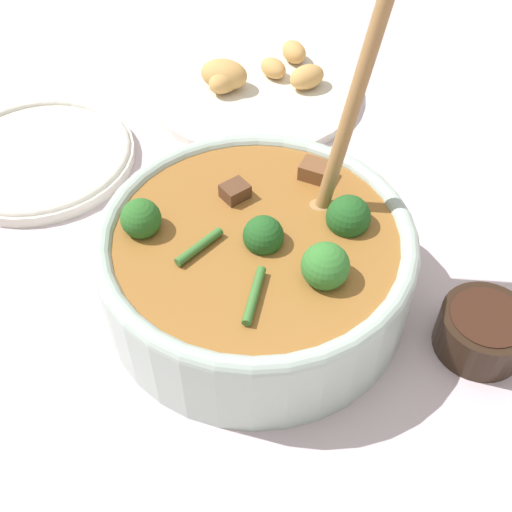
# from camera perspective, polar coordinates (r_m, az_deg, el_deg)

# --- Properties ---
(ground_plane) EXTENTS (4.00, 4.00, 0.00)m
(ground_plane) POSITION_cam_1_polar(r_m,az_deg,el_deg) (0.57, -0.00, -3.60)
(ground_plane) COLOR silver
(stew_bowl) EXTENTS (0.26, 0.26, 0.29)m
(stew_bowl) POSITION_cam_1_polar(r_m,az_deg,el_deg) (0.53, 0.07, -0.38)
(stew_bowl) COLOR #B2C6BC
(stew_bowl) RESTS_ON ground_plane
(condiment_bowl) EXTENTS (0.07, 0.07, 0.04)m
(condiment_bowl) POSITION_cam_1_polar(r_m,az_deg,el_deg) (0.55, 19.53, -6.18)
(condiment_bowl) COLOR black
(condiment_bowl) RESTS_ON ground_plane
(empty_plate) EXTENTS (0.20, 0.20, 0.02)m
(empty_plate) POSITION_cam_1_polar(r_m,az_deg,el_deg) (0.74, -18.70, 8.45)
(empty_plate) COLOR silver
(empty_plate) RESTS_ON ground_plane
(food_plate) EXTENTS (0.25, 0.25, 0.05)m
(food_plate) POSITION_cam_1_polar(r_m,az_deg,el_deg) (0.80, -0.17, 14.86)
(food_plate) COLOR silver
(food_plate) RESTS_ON ground_plane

